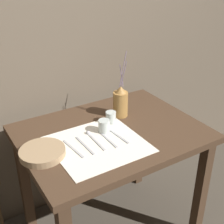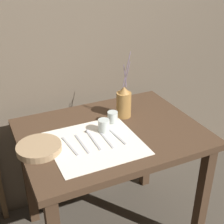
% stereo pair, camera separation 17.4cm
% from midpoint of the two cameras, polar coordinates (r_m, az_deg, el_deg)
% --- Properties ---
extents(stone_wall_back, '(7.00, 0.06, 2.40)m').
position_cam_midpoint_polar(stone_wall_back, '(2.06, -10.14, 12.41)').
color(stone_wall_back, brown).
rests_on(stone_wall_back, ground_plane).
extents(wooden_table, '(1.03, 0.78, 0.80)m').
position_cam_midpoint_polar(wooden_table, '(1.86, -2.84, -6.73)').
color(wooden_table, '#422D1E').
rests_on(wooden_table, ground_plane).
extents(linen_cloth, '(0.48, 0.45, 0.00)m').
position_cam_midpoint_polar(linen_cloth, '(1.68, -5.59, -5.95)').
color(linen_cloth, silver).
rests_on(linen_cloth, wooden_table).
extents(pitcher_with_flowers, '(0.09, 0.09, 0.41)m').
position_cam_midpoint_polar(pitcher_with_flowers, '(1.91, -1.05, 1.73)').
color(pitcher_with_flowers, olive).
rests_on(pitcher_with_flowers, wooden_table).
extents(wooden_bowl, '(0.23, 0.23, 0.04)m').
position_cam_midpoint_polar(wooden_bowl, '(1.64, -15.63, -7.25)').
color(wooden_bowl, '#9E7F5B').
rests_on(wooden_bowl, wooden_table).
extents(glass_tumbler_near, '(0.07, 0.07, 0.07)m').
position_cam_midpoint_polar(glass_tumbler_near, '(1.76, -4.28, -2.64)').
color(glass_tumbler_near, '#B7C1BC').
rests_on(glass_tumbler_near, wooden_table).
extents(glass_tumbler_far, '(0.06, 0.06, 0.07)m').
position_cam_midpoint_polar(glass_tumbler_far, '(1.86, -2.89, -1.02)').
color(glass_tumbler_far, '#B7C1BC').
rests_on(glass_tumbler_far, wooden_table).
extents(fork_inner, '(0.03, 0.20, 0.00)m').
position_cam_midpoint_polar(fork_inner, '(1.65, -10.14, -6.71)').
color(fork_inner, '#A8A8AD').
rests_on(fork_inner, wooden_table).
extents(fork_outer, '(0.02, 0.20, 0.00)m').
position_cam_midpoint_polar(fork_outer, '(1.67, -7.97, -6.19)').
color(fork_outer, '#A8A8AD').
rests_on(fork_outer, wooden_table).
extents(spoon_outer, '(0.02, 0.21, 0.02)m').
position_cam_midpoint_polar(spoon_outer, '(1.74, -6.70, -4.52)').
color(spoon_outer, '#A8A8AD').
rests_on(spoon_outer, wooden_table).
extents(knife_center, '(0.01, 0.20, 0.00)m').
position_cam_midpoint_polar(knife_center, '(1.71, -3.72, -5.05)').
color(knife_center, '#A8A8AD').
rests_on(knife_center, wooden_table).
extents(spoon_inner, '(0.03, 0.21, 0.02)m').
position_cam_midpoint_polar(spoon_inner, '(1.78, -2.93, -3.54)').
color(spoon_inner, '#A8A8AD').
rests_on(spoon_inner, wooden_table).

